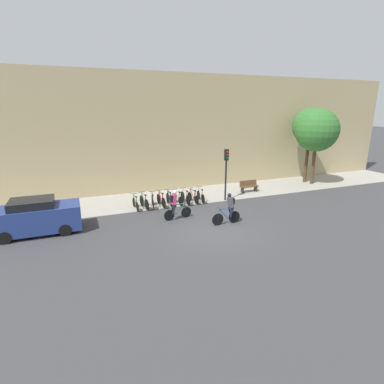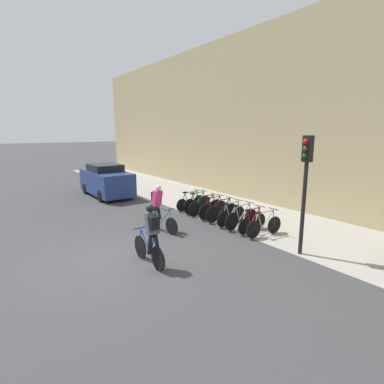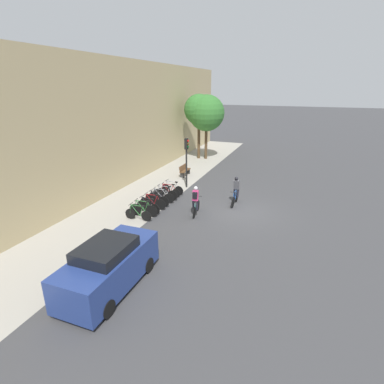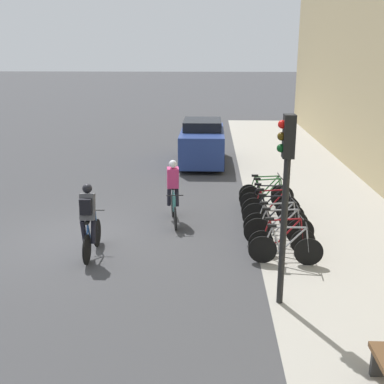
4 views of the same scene
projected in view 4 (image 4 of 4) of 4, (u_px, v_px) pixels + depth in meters
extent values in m
plane|color=#3D3D3F|center=(79.00, 240.00, 12.29)|extent=(200.00, 200.00, 0.00)
cube|color=#A39E93|center=(346.00, 244.00, 12.03)|extent=(44.00, 4.50, 0.01)
cylinder|color=black|center=(175.00, 219.00, 12.88)|extent=(0.65, 0.13, 0.65)
cylinder|color=black|center=(173.00, 206.00, 13.94)|extent=(0.65, 0.13, 0.65)
cylinder|color=teal|center=(174.00, 204.00, 13.16)|extent=(0.61, 0.13, 0.62)
cylinder|color=teal|center=(173.00, 200.00, 13.55)|extent=(0.28, 0.08, 0.58)
cylinder|color=teal|center=(174.00, 193.00, 13.19)|extent=(0.82, 0.16, 0.07)
cylinder|color=teal|center=(173.00, 208.00, 13.73)|extent=(0.45, 0.10, 0.05)
cylinder|color=teal|center=(173.00, 198.00, 13.76)|extent=(0.23, 0.07, 0.56)
cylinder|color=teal|center=(175.00, 208.00, 12.84)|extent=(0.13, 0.05, 0.59)
cylinder|color=black|center=(175.00, 195.00, 12.79)|extent=(0.10, 0.46, 0.03)
cube|color=black|center=(173.00, 188.00, 13.58)|extent=(0.21, 0.11, 0.06)
cube|color=#DB3875|center=(173.00, 178.00, 13.39)|extent=(0.36, 0.36, 0.63)
sphere|color=silver|center=(173.00, 164.00, 13.20)|extent=(0.25, 0.25, 0.22)
cylinder|color=black|center=(169.00, 197.00, 13.59)|extent=(0.29, 0.15, 0.56)
cylinder|color=black|center=(177.00, 197.00, 13.61)|extent=(0.25, 0.14, 0.56)
cube|color=black|center=(172.00, 175.00, 13.51)|extent=(0.18, 0.28, 0.36)
cylinder|color=black|center=(97.00, 233.00, 11.82)|extent=(0.69, 0.04, 0.69)
cylinder|color=black|center=(87.00, 250.00, 10.82)|extent=(0.69, 0.04, 0.69)
cylinder|color=#1E478C|center=(93.00, 227.00, 11.40)|extent=(0.57, 0.04, 0.62)
cylinder|color=#1E478C|center=(89.00, 234.00, 11.03)|extent=(0.27, 0.04, 0.58)
cylinder|color=#1E478C|center=(91.00, 217.00, 11.21)|extent=(0.77, 0.04, 0.07)
cylinder|color=#1E478C|center=(89.00, 246.00, 11.02)|extent=(0.42, 0.03, 0.05)
cylinder|color=#1E478C|center=(87.00, 237.00, 10.83)|extent=(0.22, 0.03, 0.56)
cylinder|color=#1E478C|center=(96.00, 222.00, 11.69)|extent=(0.12, 0.04, 0.59)
cylinder|color=black|center=(95.00, 210.00, 11.56)|extent=(0.03, 0.46, 0.03)
cube|color=black|center=(87.00, 222.00, 10.83)|extent=(0.20, 0.08, 0.06)
cube|color=#4C4C51|center=(87.00, 207.00, 10.83)|extent=(0.32, 0.32, 0.63)
sphere|color=black|center=(87.00, 188.00, 10.80)|extent=(0.22, 0.22, 0.22)
cylinder|color=black|center=(93.00, 232.00, 10.95)|extent=(0.28, 0.11, 0.56)
cylinder|color=black|center=(84.00, 231.00, 10.95)|extent=(0.24, 0.11, 0.56)
cube|color=black|center=(86.00, 207.00, 10.69)|extent=(0.14, 0.26, 0.36)
cylinder|color=black|center=(280.00, 194.00, 15.17)|extent=(0.06, 0.61, 0.61)
cylinder|color=black|center=(249.00, 194.00, 15.18)|extent=(0.06, 0.61, 0.61)
cylinder|color=#2D6B33|center=(270.00, 185.00, 15.10)|extent=(0.06, 0.55, 0.62)
cylinder|color=#2D6B33|center=(258.00, 186.00, 15.10)|extent=(0.05, 0.26, 0.58)
cylinder|color=#2D6B33|center=(267.00, 176.00, 15.02)|extent=(0.07, 0.75, 0.07)
cylinder|color=#2D6B33|center=(255.00, 194.00, 15.18)|extent=(0.05, 0.40, 0.05)
cylinder|color=#2D6B33|center=(252.00, 185.00, 15.10)|extent=(0.04, 0.21, 0.56)
cylinder|color=#2D6B33|center=(280.00, 185.00, 15.09)|extent=(0.04, 0.12, 0.58)
cylinder|color=black|center=(279.00, 175.00, 15.00)|extent=(0.46, 0.04, 0.03)
cube|color=black|center=(255.00, 176.00, 15.01)|extent=(0.09, 0.20, 0.06)
cylinder|color=black|center=(282.00, 197.00, 14.65)|extent=(0.12, 0.71, 0.72)
cylinder|color=black|center=(251.00, 198.00, 14.58)|extent=(0.12, 0.71, 0.72)
cylinder|color=#2D6B33|center=(272.00, 188.00, 14.55)|extent=(0.10, 0.54, 0.62)
cylinder|color=#2D6B33|center=(260.00, 189.00, 14.52)|extent=(0.07, 0.26, 0.58)
cylinder|color=#2D6B33|center=(269.00, 179.00, 14.46)|extent=(0.13, 0.73, 0.07)
cylinder|color=#2D6B33|center=(257.00, 198.00, 14.60)|extent=(0.08, 0.39, 0.05)
cylinder|color=#2D6B33|center=(254.00, 189.00, 14.51)|extent=(0.06, 0.21, 0.56)
cylinder|color=#2D6B33|center=(282.00, 188.00, 14.57)|extent=(0.05, 0.12, 0.58)
cylinder|color=black|center=(281.00, 177.00, 14.47)|extent=(0.46, 0.08, 0.03)
cube|color=black|center=(257.00, 179.00, 14.42)|extent=(0.10, 0.21, 0.06)
cylinder|color=black|center=(286.00, 205.00, 13.98)|extent=(0.14, 0.64, 0.64)
cylinder|color=black|center=(251.00, 203.00, 14.18)|extent=(0.14, 0.64, 0.64)
cylinder|color=black|center=(275.00, 195.00, 13.97)|extent=(0.14, 0.57, 0.62)
cylinder|color=black|center=(261.00, 195.00, 14.05)|extent=(0.08, 0.27, 0.58)
cylinder|color=black|center=(271.00, 186.00, 13.91)|extent=(0.17, 0.76, 0.07)
cylinder|color=black|center=(258.00, 204.00, 14.15)|extent=(0.10, 0.41, 0.05)
cylinder|color=black|center=(254.00, 194.00, 14.09)|extent=(0.07, 0.22, 0.56)
cylinder|color=black|center=(286.00, 196.00, 13.90)|extent=(0.06, 0.12, 0.59)
cylinder|color=black|center=(285.00, 185.00, 13.82)|extent=(0.46, 0.11, 0.03)
cube|color=black|center=(258.00, 184.00, 13.98)|extent=(0.11, 0.21, 0.06)
cylinder|color=black|center=(288.00, 209.00, 13.54)|extent=(0.08, 0.70, 0.69)
cylinder|color=black|center=(253.00, 210.00, 13.51)|extent=(0.08, 0.70, 0.69)
cylinder|color=maroon|center=(277.00, 200.00, 13.45)|extent=(0.08, 0.54, 0.62)
cylinder|color=maroon|center=(264.00, 201.00, 13.45)|extent=(0.06, 0.26, 0.58)
cylinder|color=maroon|center=(274.00, 190.00, 13.37)|extent=(0.09, 0.73, 0.07)
cylinder|color=maroon|center=(260.00, 210.00, 13.52)|extent=(0.06, 0.40, 0.05)
cylinder|color=maroon|center=(257.00, 200.00, 13.44)|extent=(0.05, 0.21, 0.56)
cylinder|color=maroon|center=(287.00, 200.00, 13.46)|extent=(0.04, 0.12, 0.58)
cylinder|color=black|center=(287.00, 188.00, 13.36)|extent=(0.46, 0.06, 0.03)
cube|color=black|center=(261.00, 190.00, 13.35)|extent=(0.09, 0.21, 0.06)
cylinder|color=black|center=(292.00, 217.00, 12.94)|extent=(0.08, 0.70, 0.70)
cylinder|color=black|center=(255.00, 216.00, 13.03)|extent=(0.08, 0.70, 0.70)
cylinder|color=black|center=(280.00, 206.00, 12.89)|extent=(0.07, 0.54, 0.62)
cylinder|color=black|center=(266.00, 207.00, 12.93)|extent=(0.05, 0.25, 0.58)
cylinder|color=black|center=(276.00, 196.00, 12.82)|extent=(0.08, 0.73, 0.07)
cylinder|color=black|center=(262.00, 216.00, 13.01)|extent=(0.06, 0.39, 0.05)
cylinder|color=black|center=(259.00, 206.00, 12.94)|extent=(0.04, 0.21, 0.56)
cylinder|color=black|center=(291.00, 206.00, 12.86)|extent=(0.04, 0.12, 0.58)
cylinder|color=black|center=(290.00, 195.00, 12.77)|extent=(0.46, 0.06, 0.03)
cube|color=black|center=(263.00, 195.00, 12.84)|extent=(0.09, 0.20, 0.06)
cylinder|color=black|center=(296.00, 224.00, 12.48)|extent=(0.12, 0.66, 0.66)
cylinder|color=black|center=(256.00, 225.00, 12.40)|extent=(0.12, 0.66, 0.66)
cylinder|color=#99999E|center=(283.00, 214.00, 12.37)|extent=(0.11, 0.58, 0.62)
cylinder|color=#99999E|center=(268.00, 215.00, 12.35)|extent=(0.07, 0.27, 0.58)
cylinder|color=#99999E|center=(279.00, 203.00, 12.29)|extent=(0.14, 0.78, 0.07)
cylinder|color=#99999E|center=(264.00, 225.00, 12.42)|extent=(0.09, 0.42, 0.05)
cylinder|color=#99999E|center=(260.00, 215.00, 12.33)|extent=(0.06, 0.22, 0.56)
cylinder|color=#99999E|center=(295.00, 213.00, 12.40)|extent=(0.05, 0.12, 0.59)
cylinder|color=black|center=(294.00, 201.00, 12.30)|extent=(0.46, 0.09, 0.03)
cube|color=black|center=(264.00, 203.00, 12.25)|extent=(0.10, 0.21, 0.06)
cylinder|color=black|center=(300.00, 232.00, 11.88)|extent=(0.05, 0.70, 0.69)
cylinder|color=black|center=(258.00, 231.00, 11.90)|extent=(0.05, 0.70, 0.69)
cylinder|color=#99999E|center=(286.00, 221.00, 11.81)|extent=(0.05, 0.58, 0.62)
cylinder|color=#99999E|center=(270.00, 221.00, 11.82)|extent=(0.05, 0.27, 0.58)
cylinder|color=#99999E|center=(282.00, 210.00, 11.73)|extent=(0.06, 0.78, 0.07)
cylinder|color=#99999E|center=(266.00, 232.00, 11.90)|extent=(0.04, 0.42, 0.05)
cylinder|color=#99999E|center=(262.00, 221.00, 11.82)|extent=(0.04, 0.22, 0.56)
cylinder|color=#99999E|center=(299.00, 221.00, 11.80)|extent=(0.04, 0.12, 0.59)
cylinder|color=black|center=(298.00, 208.00, 11.71)|extent=(0.46, 0.04, 0.03)
cube|color=black|center=(266.00, 209.00, 11.73)|extent=(0.08, 0.20, 0.06)
cylinder|color=black|center=(303.00, 242.00, 11.38)|extent=(0.09, 0.60, 0.60)
cylinder|color=black|center=(261.00, 243.00, 11.33)|extent=(0.09, 0.60, 0.60)
cylinder|color=maroon|center=(289.00, 231.00, 11.29)|extent=(0.09, 0.55, 0.62)
cylinder|color=maroon|center=(274.00, 232.00, 11.27)|extent=(0.06, 0.26, 0.58)
cylinder|color=maroon|center=(285.00, 220.00, 11.20)|extent=(0.11, 0.74, 0.07)
cylinder|color=maroon|center=(269.00, 243.00, 11.34)|extent=(0.07, 0.40, 0.05)
cylinder|color=maroon|center=(265.00, 232.00, 11.26)|extent=(0.05, 0.21, 0.56)
cylinder|color=maroon|center=(302.00, 230.00, 11.30)|extent=(0.05, 0.12, 0.58)
cylinder|color=black|center=(301.00, 217.00, 11.20)|extent=(0.46, 0.07, 0.03)
cube|color=black|center=(270.00, 219.00, 11.17)|extent=(0.10, 0.21, 0.06)
cylinder|color=black|center=(309.00, 252.00, 10.75)|extent=(0.09, 0.65, 0.65)
cylinder|color=black|center=(263.00, 250.00, 10.87)|extent=(0.09, 0.65, 0.65)
cylinder|color=#99999E|center=(294.00, 240.00, 10.71)|extent=(0.09, 0.56, 0.62)
cylinder|color=#99999E|center=(276.00, 239.00, 10.76)|extent=(0.06, 0.26, 0.58)
cylinder|color=#99999E|center=(289.00, 227.00, 10.64)|extent=(0.10, 0.76, 0.07)
cylinder|color=#99999E|center=(272.00, 250.00, 10.85)|extent=(0.07, 0.41, 0.05)
cylinder|color=#99999E|center=(267.00, 239.00, 10.78)|extent=(0.05, 0.22, 0.56)
cylinder|color=#99999E|center=(308.00, 240.00, 10.67)|extent=(0.05, 0.12, 0.59)
cylinder|color=black|center=(307.00, 226.00, 10.58)|extent=(0.46, 0.07, 0.03)
cube|color=black|center=(272.00, 226.00, 10.68)|extent=(0.10, 0.21, 0.06)
cylinder|color=black|center=(284.00, 214.00, 8.74)|extent=(0.12, 0.12, 3.60)
cube|color=black|center=(289.00, 136.00, 8.33)|extent=(0.26, 0.20, 0.76)
sphere|color=red|center=(282.00, 124.00, 8.28)|extent=(0.15, 0.15, 0.15)
sphere|color=#4C380A|center=(282.00, 136.00, 8.34)|extent=(0.15, 0.15, 0.15)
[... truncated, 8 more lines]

